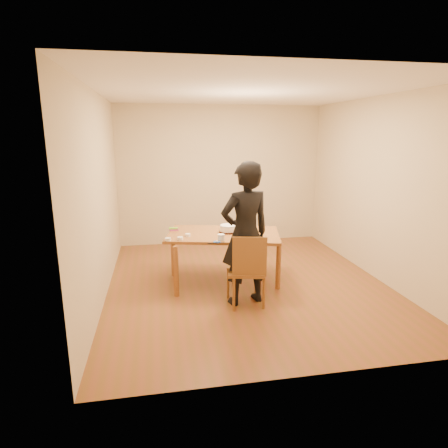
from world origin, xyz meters
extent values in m
cube|color=brown|center=(0.00, 0.00, 0.00)|extent=(4.00, 4.50, 0.00)
cube|color=silver|center=(0.00, 0.00, 2.70)|extent=(4.00, 4.50, 0.00)
cube|color=tan|center=(0.00, 2.25, 1.35)|extent=(4.00, 0.00, 2.70)
cube|color=tan|center=(-2.00, 0.00, 1.35)|extent=(0.00, 4.50, 2.70)
cube|color=tan|center=(2.00, 0.00, 1.35)|extent=(0.00, 4.50, 2.70)
cube|color=brown|center=(-0.33, 0.10, 0.73)|extent=(1.77, 1.29, 0.04)
cube|color=brown|center=(-0.18, -0.67, 0.45)|extent=(0.53, 0.53, 0.04)
cylinder|color=red|center=(-0.25, 0.14, 0.76)|extent=(0.27, 0.27, 0.02)
cylinder|color=white|center=(-0.25, 0.14, 0.81)|extent=(0.24, 0.24, 0.08)
ellipsoid|color=white|center=(-0.25, 0.14, 0.86)|extent=(0.24, 0.24, 0.03)
cylinder|color=white|center=(-0.43, -0.26, 0.79)|extent=(0.10, 0.10, 0.09)
cylinder|color=#1A49A9|center=(-0.50, -0.34, 0.75)|extent=(0.10, 0.10, 0.01)
ellipsoid|color=white|center=(-0.50, -0.34, 0.77)|extent=(0.04, 0.04, 0.02)
cylinder|color=white|center=(-0.97, -0.13, 0.77)|extent=(0.08, 0.08, 0.04)
cylinder|color=white|center=(-0.85, 0.03, 0.77)|extent=(0.08, 0.08, 0.04)
cylinder|color=white|center=(-1.14, -0.15, 0.77)|extent=(0.08, 0.08, 0.04)
cube|color=#CB2F65|center=(-1.03, 0.40, 0.76)|extent=(0.14, 0.07, 0.02)
cube|color=green|center=(-1.04, 0.40, 0.78)|extent=(0.13, 0.08, 0.02)
cube|color=black|center=(-0.55, -0.38, 0.75)|extent=(0.17, 0.04, 0.01)
imported|color=black|center=(-0.18, -0.63, 0.92)|extent=(0.76, 0.60, 1.84)
camera|label=1|loc=(-1.26, -5.06, 2.16)|focal=30.00mm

